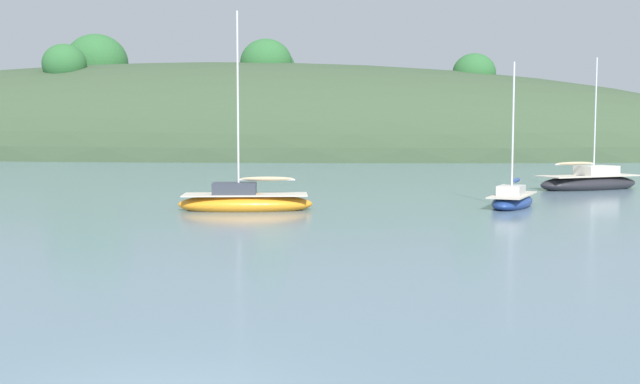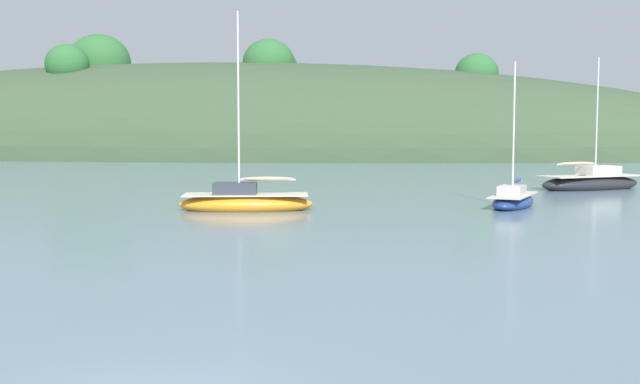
# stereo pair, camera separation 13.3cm
# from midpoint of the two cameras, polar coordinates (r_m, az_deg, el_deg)

# --- Properties ---
(far_shoreline_hill) EXTENTS (150.00, 36.00, 28.87)m
(far_shoreline_hill) POSITION_cam_midpoint_polar(r_m,az_deg,el_deg) (102.68, -9.24, 2.69)
(far_shoreline_hill) COLOR #384C33
(far_shoreline_hill) RESTS_ON ground
(sailboat_teal_outer) EXTENTS (7.30, 5.59, 8.16)m
(sailboat_teal_outer) POSITION_cam_midpoint_polar(r_m,az_deg,el_deg) (48.77, 19.74, 0.69)
(sailboat_teal_outer) COLOR #232328
(sailboat_teal_outer) RESTS_ON ground
(sailboat_blue_center) EXTENTS (3.10, 5.07, 6.87)m
(sailboat_blue_center) POSITION_cam_midpoint_polar(r_m,az_deg,el_deg) (36.53, 14.38, -0.58)
(sailboat_blue_center) COLOR navy
(sailboat_blue_center) RESTS_ON ground
(sailboat_grey_yawl) EXTENTS (6.26, 2.98, 9.01)m
(sailboat_grey_yawl) POSITION_cam_midpoint_polar(r_m,az_deg,el_deg) (34.17, -5.53, -0.72)
(sailboat_grey_yawl) COLOR orange
(sailboat_grey_yawl) RESTS_ON ground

